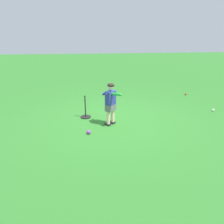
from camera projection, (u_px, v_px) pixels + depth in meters
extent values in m
plane|color=#2D7528|center=(114.00, 120.00, 5.71)|extent=(40.00, 40.00, 0.00)
cube|color=#232328|center=(108.00, 124.00, 5.36)|extent=(0.17, 0.17, 0.05)
cylinder|color=beige|center=(108.00, 118.00, 5.28)|extent=(0.09, 0.09, 0.34)
cube|color=#232328|center=(112.00, 122.00, 5.48)|extent=(0.17, 0.17, 0.05)
cylinder|color=beige|center=(113.00, 116.00, 5.40)|extent=(0.09, 0.09, 0.34)
cube|color=slate|center=(111.00, 107.00, 5.26)|extent=(0.30, 0.29, 0.16)
cube|color=#2D3893|center=(111.00, 98.00, 5.17)|extent=(0.29, 0.28, 0.34)
sphere|color=beige|center=(110.00, 86.00, 5.07)|extent=(0.17, 0.17, 0.17)
ellipsoid|color=black|center=(111.00, 85.00, 5.05)|extent=(0.24, 0.24, 0.11)
sphere|color=green|center=(106.00, 93.00, 5.22)|extent=(0.04, 0.04, 0.04)
cylinder|color=black|center=(109.00, 94.00, 5.16)|extent=(0.10, 0.13, 0.05)
cylinder|color=green|center=(115.00, 94.00, 4.98)|extent=(0.25, 0.32, 0.11)
sphere|color=green|center=(120.00, 95.00, 4.85)|extent=(0.07, 0.07, 0.07)
cylinder|color=#2D3893|center=(106.00, 93.00, 5.17)|extent=(0.07, 0.31, 0.14)
cylinder|color=#2D3893|center=(108.00, 93.00, 5.22)|extent=(0.31, 0.08, 0.14)
sphere|color=white|center=(213.00, 110.00, 6.32)|extent=(0.07, 0.07, 0.07)
sphere|color=red|center=(186.00, 94.00, 7.98)|extent=(0.07, 0.07, 0.07)
sphere|color=purple|center=(89.00, 132.00, 4.89)|extent=(0.10, 0.10, 0.10)
cylinder|color=black|center=(86.00, 117.00, 5.86)|extent=(0.28, 0.28, 0.03)
cylinder|color=black|center=(85.00, 107.00, 5.76)|extent=(0.03, 0.03, 0.55)
cone|color=black|center=(85.00, 97.00, 5.66)|extent=(0.07, 0.07, 0.04)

